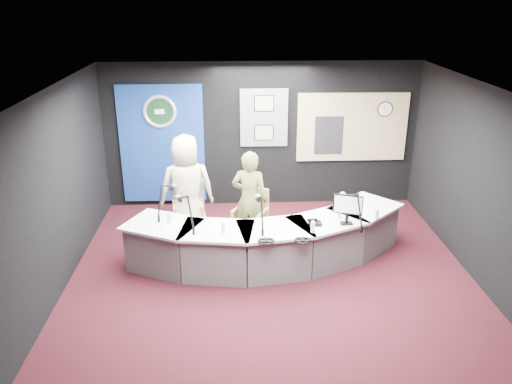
{
  "coord_description": "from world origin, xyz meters",
  "views": [
    {
      "loc": [
        -0.54,
        -6.56,
        4.01
      ],
      "look_at": [
        -0.2,
        0.8,
        1.1
      ],
      "focal_mm": 36.0,
      "sensor_mm": 36.0,
      "label": 1
    }
  ],
  "objects_px": {
    "armchair_left": "(188,210)",
    "person_woman": "(250,199)",
    "person_man": "(187,188)",
    "broadcast_desk": "(266,241)",
    "armchair_right": "(250,220)"
  },
  "relations": [
    {
      "from": "person_man",
      "to": "person_woman",
      "type": "bearing_deg",
      "value": 154.63
    },
    {
      "from": "armchair_right",
      "to": "person_woman",
      "type": "bearing_deg",
      "value": 0.0
    },
    {
      "from": "armchair_left",
      "to": "person_woman",
      "type": "distance_m",
      "value": 1.13
    },
    {
      "from": "armchair_left",
      "to": "person_woman",
      "type": "bearing_deg",
      "value": -24.29
    },
    {
      "from": "armchair_left",
      "to": "person_man",
      "type": "distance_m",
      "value": 0.4
    },
    {
      "from": "broadcast_desk",
      "to": "armchair_right",
      "type": "relative_size",
      "value": 4.9
    },
    {
      "from": "armchair_right",
      "to": "person_woman",
      "type": "distance_m",
      "value": 0.36
    },
    {
      "from": "broadcast_desk",
      "to": "person_woman",
      "type": "bearing_deg",
      "value": 110.45
    },
    {
      "from": "person_woman",
      "to": "broadcast_desk",
      "type": "bearing_deg",
      "value": 127.49
    },
    {
      "from": "person_woman",
      "to": "person_man",
      "type": "bearing_deg",
      "value": 0.71
    },
    {
      "from": "armchair_right",
      "to": "broadcast_desk",
      "type": "bearing_deg",
      "value": -43.03
    },
    {
      "from": "broadcast_desk",
      "to": "armchair_left",
      "type": "bearing_deg",
      "value": 143.91
    },
    {
      "from": "broadcast_desk",
      "to": "armchair_right",
      "type": "xyz_separation_m",
      "value": [
        -0.23,
        0.62,
        0.08
      ]
    },
    {
      "from": "armchair_left",
      "to": "armchair_right",
      "type": "bearing_deg",
      "value": -24.29
    },
    {
      "from": "armchair_right",
      "to": "person_man",
      "type": "relative_size",
      "value": 0.5
    }
  ]
}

